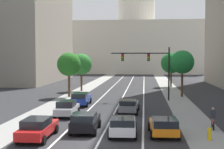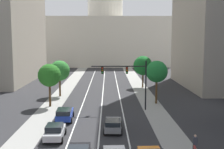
{
  "view_description": "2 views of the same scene",
  "coord_description": "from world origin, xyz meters",
  "views": [
    {
      "loc": [
        2.98,
        -21.14,
        5.73
      ],
      "look_at": [
        -1.77,
        25.31,
        3.03
      ],
      "focal_mm": 50.83,
      "sensor_mm": 36.0,
      "label": 1
    },
    {
      "loc": [
        0.87,
        -20.14,
        9.96
      ],
      "look_at": [
        1.57,
        26.19,
        4.22
      ],
      "focal_mm": 47.47,
      "sensor_mm": 36.0,
      "label": 2
    }
  ],
  "objects": [
    {
      "name": "capitol_building",
      "position": [
        0.0,
        93.68,
        11.33
      ],
      "size": [
        45.75,
        29.9,
        37.61
      ],
      "color": "beige",
      "rests_on": "ground"
    },
    {
      "name": "fire_hydrant",
      "position": [
        7.4,
        0.67,
        0.46
      ],
      "size": [
        0.26,
        0.35,
        0.91
      ],
      "color": "yellow",
      "rests_on": "ground"
    },
    {
      "name": "car_black",
      "position": [
        -1.45,
        2.27,
        0.78
      ],
      "size": [
        2.1,
        4.25,
        1.5
      ],
      "rotation": [
        0.0,
        0.0,
        1.6
      ],
      "color": "black",
      "rests_on": "ground"
    },
    {
      "name": "car_silver",
      "position": [
        -4.37,
        8.26,
        0.78
      ],
      "size": [
        2.01,
        4.1,
        1.51
      ],
      "rotation": [
        0.0,
        0.0,
        1.6
      ],
      "color": "#B2B5BA",
      "rests_on": "ground"
    },
    {
      "name": "ground_plane",
      "position": [
        0.0,
        40.0,
        0.0
      ],
      "size": [
        400.0,
        400.0,
        0.0
      ],
      "primitive_type": "plane",
      "color": "#2B2B2D"
    },
    {
      "name": "cyclist",
      "position": [
        8.38,
        4.23,
        0.85
      ],
      "size": [
        0.39,
        1.7,
        1.72
      ],
      "rotation": [
        0.0,
        0.0,
        1.47
      ],
      "color": "black",
      "rests_on": "ground"
    },
    {
      "name": "lane_stripe_right",
      "position": [
        2.91,
        25.0,
        0.01
      ],
      "size": [
        0.16,
        90.0,
        0.01
      ],
      "primitive_type": "cube",
      "color": "white",
      "rests_on": "ground"
    },
    {
      "name": "street_tree_mid_right",
      "position": [
        7.96,
        38.81,
        4.44
      ],
      "size": [
        3.85,
        3.85,
        6.38
      ],
      "color": "#51381E",
      "rests_on": "ground"
    },
    {
      "name": "lane_stripe_left",
      "position": [
        -2.91,
        25.0,
        0.01
      ],
      "size": [
        0.16,
        90.0,
        0.01
      ],
      "primitive_type": "cube",
      "color": "white",
      "rests_on": "ground"
    },
    {
      "name": "sidewalk_right",
      "position": [
        7.38,
        35.0,
        0.01
      ],
      "size": [
        3.1,
        130.0,
        0.01
      ],
      "primitive_type": "cube",
      "color": "gray",
      "rests_on": "ground"
    },
    {
      "name": "street_tree_mid_left",
      "position": [
        -7.54,
        22.34,
        4.58
      ],
      "size": [
        3.31,
        3.31,
        6.26
      ],
      "color": "#51381E",
      "rests_on": "ground"
    },
    {
      "name": "car_orange",
      "position": [
        4.38,
        1.64,
        0.73
      ],
      "size": [
        2.2,
        4.16,
        1.39
      ],
      "rotation": [
        0.0,
        0.0,
        1.61
      ],
      "color": "orange",
      "rests_on": "ground"
    },
    {
      "name": "car_red",
      "position": [
        -4.37,
        -0.06,
        0.77
      ],
      "size": [
        2.02,
        4.61,
        1.47
      ],
      "rotation": [
        0.0,
        0.0,
        1.59
      ],
      "color": "red",
      "rests_on": "ground"
    },
    {
      "name": "traffic_signal_mast",
      "position": [
        3.81,
        20.0,
        4.78
      ],
      "size": [
        7.56,
        0.39,
        6.88
      ],
      "color": "black",
      "rests_on": "ground"
    },
    {
      "name": "sidewalk_left",
      "position": [
        -7.38,
        35.0,
        0.01
      ],
      "size": [
        3.1,
        130.0,
        0.01
      ],
      "primitive_type": "cube",
      "color": "gray",
      "rests_on": "ground"
    },
    {
      "name": "street_tree_near_left",
      "position": [
        -7.31,
        30.05,
        4.4
      ],
      "size": [
        3.48,
        3.48,
        6.16
      ],
      "color": "#51381E",
      "rests_on": "ground"
    },
    {
      "name": "car_white",
      "position": [
        1.47,
        1.5,
        0.75
      ],
      "size": [
        2.14,
        4.4,
        1.44
      ],
      "rotation": [
        0.0,
        0.0,
        1.61
      ],
      "color": "silver",
      "rests_on": "ground"
    },
    {
      "name": "car_gray",
      "position": [
        1.45,
        10.63,
        0.74
      ],
      "size": [
        2.07,
        4.37,
        1.42
      ],
      "rotation": [
        0.0,
        0.0,
        1.53
      ],
      "color": "slate",
      "rests_on": "ground"
    },
    {
      "name": "street_tree_near_right",
      "position": [
        8.29,
        24.14,
        4.87
      ],
      "size": [
        3.31,
        3.31,
        6.56
      ],
      "color": "#51381E",
      "rests_on": "ground"
    },
    {
      "name": "lane_stripe_center",
      "position": [
        0.0,
        25.0,
        0.01
      ],
      "size": [
        0.16,
        90.0,
        0.01
      ],
      "primitive_type": "cube",
      "color": "white",
      "rests_on": "ground"
    },
    {
      "name": "car_blue",
      "position": [
        -4.36,
        14.95,
        0.81
      ],
      "size": [
        2.18,
        4.65,
        1.53
      ],
      "rotation": [
        0.0,
        0.0,
        1.61
      ],
      "color": "#1E389E",
      "rests_on": "ground"
    }
  ]
}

